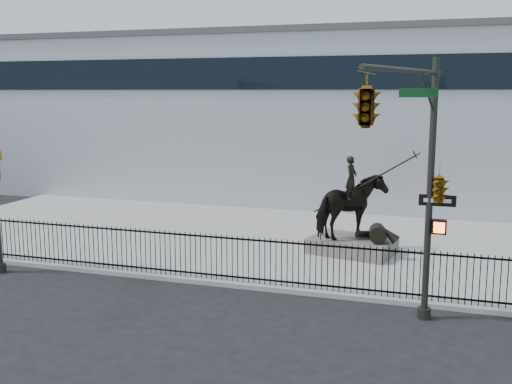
% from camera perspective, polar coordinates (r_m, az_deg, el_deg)
% --- Properties ---
extents(ground, '(120.00, 120.00, 0.00)m').
position_cam_1_polar(ground, '(18.65, -6.69, -9.69)').
color(ground, black).
rests_on(ground, ground).
extents(plaza, '(30.00, 12.00, 0.15)m').
position_cam_1_polar(plaza, '(24.90, -0.08, -4.49)').
color(plaza, '#969694').
rests_on(plaza, ground).
extents(building, '(44.00, 14.00, 9.00)m').
position_cam_1_polar(building, '(36.79, 6.10, 7.00)').
color(building, silver).
rests_on(building, ground).
extents(picket_fence, '(22.10, 0.10, 1.50)m').
position_cam_1_polar(picket_fence, '(19.47, -5.23, -6.05)').
color(picket_fence, black).
rests_on(picket_fence, plaza).
extents(statue_plinth, '(3.36, 2.66, 0.56)m').
position_cam_1_polar(statue_plinth, '(22.75, 9.11, -5.06)').
color(statue_plinth, '#595751').
rests_on(statue_plinth, plaza).
extents(equestrian_statue, '(3.74, 2.74, 3.23)m').
position_cam_1_polar(equestrian_statue, '(22.41, 9.35, -1.49)').
color(equestrian_statue, black).
rests_on(equestrian_statue, statue_plinth).
extents(traffic_signal_right, '(2.17, 6.86, 7.00)m').
position_cam_1_polar(traffic_signal_right, '(14.10, 14.08, 4.06)').
color(traffic_signal_right, '#262A24').
rests_on(traffic_signal_right, ground).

